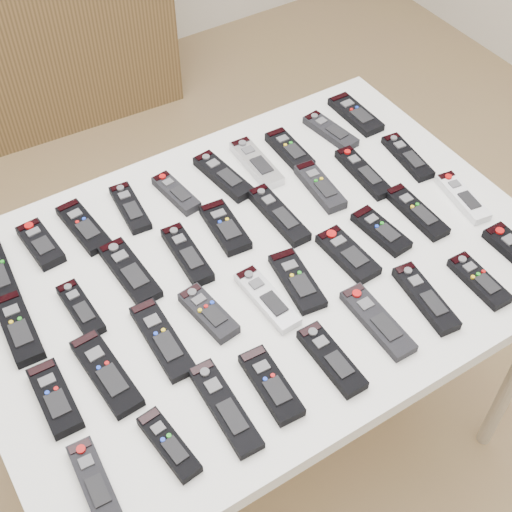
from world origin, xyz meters
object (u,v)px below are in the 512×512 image
remote_24 (297,281)px  remote_26 (381,231)px  remote_12 (130,272)px  table (256,279)px  remote_7 (290,150)px  remote_33 (332,359)px  remote_8 (330,131)px  remote_35 (426,298)px  remote_22 (209,313)px  remote_2 (84,227)px  remote_9 (356,114)px  remote_16 (320,187)px  remote_3 (130,208)px  remote_5 (223,176)px  remote_23 (267,299)px  remote_19 (55,398)px  remote_6 (256,163)px  remote_1 (41,244)px  remote_27 (416,212)px  remote_28 (463,197)px  remote_21 (162,339)px  remote_29 (94,482)px  remote_32 (271,385)px  remote_17 (363,173)px  remote_11 (81,309)px  remote_15 (279,215)px  remote_25 (348,254)px  remote_10 (19,328)px  remote_20 (106,373)px  remote_36 (479,281)px  remote_30 (169,444)px  remote_31 (225,407)px  remote_4 (176,193)px  remote_14 (225,227)px  remote_18 (407,157)px

remote_24 → remote_26: remote_26 is taller
remote_12 → table: bearing=-26.9°
remote_7 → remote_33: (-0.28, -0.56, 0.00)m
remote_8 → remote_35: remote_35 is taller
remote_8 → remote_22: size_ratio=1.11×
remote_2 → remote_12: (0.03, -0.18, 0.00)m
remote_9 → remote_16: 0.31m
remote_9 → remote_35: 0.63m
remote_3 → remote_9: bearing=5.2°
remote_24 → remote_5: bearing=92.5°
remote_23 → remote_35: remote_35 is taller
remote_19 → remote_6: bearing=30.2°
remote_1 → remote_27: (0.78, -0.37, -0.00)m
remote_26 → remote_28: size_ratio=0.89×
remote_3 → remote_21: 0.39m
remote_29 → remote_32: (0.36, -0.00, 0.00)m
remote_16 → remote_17: (0.12, -0.01, -0.00)m
remote_7 → remote_11: (-0.64, -0.19, -0.00)m
remote_15 → remote_25: (0.06, -0.18, -0.00)m
remote_12 → remote_11: bearing=-165.8°
remote_16 → remote_32: same height
remote_11 → remote_10: bearing=168.5°
remote_20 → remote_26: bearing=-2.1°
remote_6 → remote_16: same height
remote_17 → remote_28: bearing=-49.8°
remote_5 → remote_6: (0.09, -0.00, 0.00)m
remote_16 → remote_36: remote_16 is taller
remote_21 → remote_29: 0.31m
table → remote_23: 0.13m
remote_30 → remote_31: (0.12, 0.01, -0.00)m
remote_12 → remote_23: bearing=-48.7°
remote_29 → remote_2: bearing=72.1°
remote_15 → remote_32: (-0.26, -0.37, -0.00)m
remote_26 → remote_30: (-0.65, -0.21, 0.00)m
remote_24 → remote_4: bearing=111.4°
remote_10 → remote_28: remote_10 is taller
remote_1 → remote_14: 0.41m
remote_26 → remote_33: remote_33 is taller
remote_30 → remote_33: size_ratio=0.88×
remote_23 → remote_30: size_ratio=1.19×
remote_7 → remote_28: remote_7 is taller
remote_20 → remote_25: bearing=-3.7°
remote_7 → remote_14: size_ratio=0.99×
remote_27 → remote_28: size_ratio=1.07×
remote_17 → remote_22: size_ratio=1.27×
remote_15 → table: bearing=-143.7°
remote_18 → remote_32: (-0.65, -0.37, 0.00)m
remote_14 → remote_11: bearing=-168.4°
table → remote_4: size_ratio=8.56×
table → remote_33: remote_33 is taller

